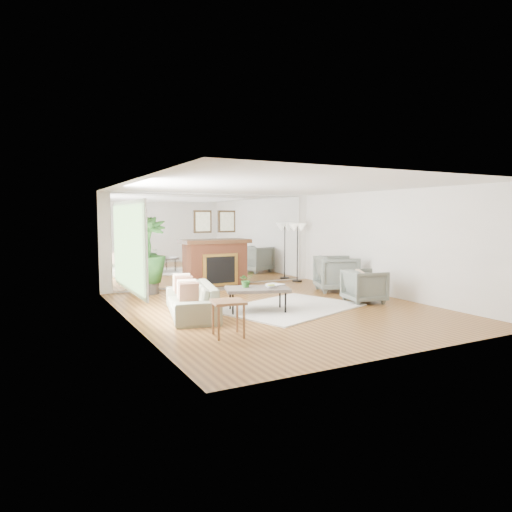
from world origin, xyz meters
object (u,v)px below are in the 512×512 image
side_table (228,306)px  potted_ficus (147,253)px  coffee_table (257,290)px  floor_lamp (297,232)px  sofa (192,300)px  fireplace (218,262)px  armchair_back (336,274)px  armchair_front (365,286)px

side_table → potted_ficus: 4.58m
coffee_table → side_table: 1.87m
side_table → floor_lamp: (4.25, 4.58, 0.96)m
sofa → floor_lamp: (4.25, 2.87, 1.14)m
sofa → potted_ficus: potted_ficus is taller
sofa → coffee_table: bearing=87.9°
fireplace → sofa: fireplace is taller
side_table → floor_lamp: floor_lamp is taller
fireplace → floor_lamp: fireplace is taller
armchair_back → side_table: armchair_back is taller
armchair_back → side_table: size_ratio=1.69×
fireplace → coffee_table: 3.41m
armchair_front → side_table: 3.99m
potted_ficus → floor_lamp: potted_ficus is taller
sofa → side_table: sofa is taller
armchair_front → sofa: bearing=94.2°
coffee_table → side_table: (-1.25, -1.38, 0.03)m
coffee_table → potted_ficus: potted_ficus is taller
armchair_back → floor_lamp: floor_lamp is taller
fireplace → potted_ficus: 1.98m
armchair_front → coffee_table: bearing=97.7°
coffee_table → floor_lamp: (3.00, 3.20, 0.99)m
armchair_back → armchair_front: 1.58m
fireplace → armchair_front: bearing=-60.8°
coffee_table → floor_lamp: 4.50m
fireplace → armchair_back: (2.39, -2.03, -0.21)m
sofa → armchair_front: (3.81, -0.53, 0.06)m
fireplace → armchair_front: fireplace is taller
sofa → floor_lamp: 5.25m
fireplace → side_table: 5.08m
potted_ficus → armchair_back: bearing=-23.0°
coffee_table → armchair_front: armchair_front is taller
armchair_back → coffee_table: bearing=135.5°
coffee_table → armchair_front: bearing=-4.4°
armchair_back → side_table: (-4.22, -2.71, 0.03)m
fireplace → potted_ficus: size_ratio=1.09×
armchair_front → armchair_back: bearing=-2.9°
potted_ficus → coffee_table: bearing=-66.7°
fireplace → side_table: fireplace is taller
sofa → side_table: 1.72m
coffee_table → sofa: bearing=165.2°
floor_lamp → sofa: bearing=-146.0°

